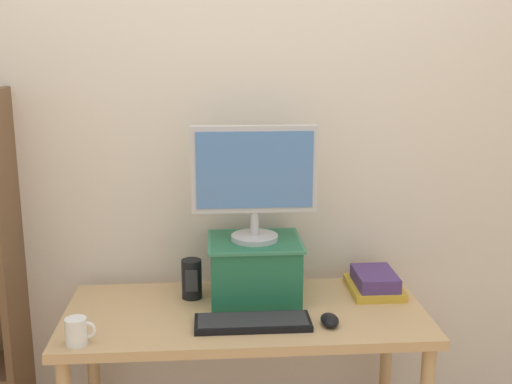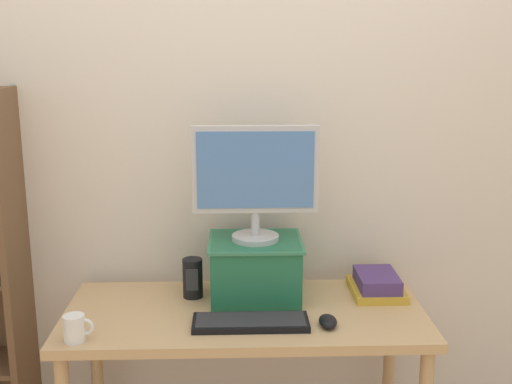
% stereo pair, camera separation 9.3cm
% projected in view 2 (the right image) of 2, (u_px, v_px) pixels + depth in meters
% --- Properties ---
extents(back_wall, '(7.00, 0.08, 2.60)m').
position_uv_depth(back_wall, '(243.00, 136.00, 2.65)').
color(back_wall, beige).
rests_on(back_wall, ground_plane).
extents(desk, '(1.35, 0.61, 0.70)m').
position_uv_depth(desk, '(245.00, 331.00, 2.42)').
color(desk, tan).
rests_on(desk, ground_plane).
extents(riser_box, '(0.36, 0.31, 0.23)m').
position_uv_depth(riser_box, '(255.00, 267.00, 2.50)').
color(riser_box, '#1E6642').
rests_on(riser_box, desk).
extents(computer_monitor, '(0.48, 0.18, 0.44)m').
position_uv_depth(computer_monitor, '(255.00, 177.00, 2.42)').
color(computer_monitor, '#B7B7BA').
rests_on(computer_monitor, riser_box).
extents(keyboard, '(0.41, 0.15, 0.02)m').
position_uv_depth(keyboard, '(251.00, 322.00, 2.27)').
color(keyboard, black).
rests_on(keyboard, desk).
extents(computer_mouse, '(0.06, 0.10, 0.04)m').
position_uv_depth(computer_mouse, '(328.00, 321.00, 2.26)').
color(computer_mouse, black).
rests_on(computer_mouse, desk).
extents(book_stack, '(0.20, 0.26, 0.09)m').
position_uv_depth(book_stack, '(377.00, 284.00, 2.55)').
color(book_stack, gold).
rests_on(book_stack, desk).
extents(coffee_mug, '(0.10, 0.07, 0.09)m').
position_uv_depth(coffee_mug, '(75.00, 328.00, 2.14)').
color(coffee_mug, white).
rests_on(coffee_mug, desk).
extents(desk_speaker, '(0.08, 0.08, 0.16)m').
position_uv_depth(desk_speaker, '(193.00, 278.00, 2.51)').
color(desk_speaker, black).
rests_on(desk_speaker, desk).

